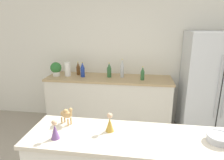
{
  "coord_description": "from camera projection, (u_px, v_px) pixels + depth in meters",
  "views": [
    {
      "loc": [
        0.14,
        -0.96,
        1.88
      ],
      "look_at": [
        -0.21,
        1.42,
        1.18
      ],
      "focal_mm": 32.0,
      "sensor_mm": 36.0,
      "label": 1
    }
  ],
  "objects": [
    {
      "name": "back_bottle_4",
      "position": [
        143.0,
        74.0,
        3.35
      ],
      "size": [
        0.06,
        0.06,
        0.23
      ],
      "color": "#2D6033",
      "rests_on": "back_counter"
    },
    {
      "name": "potted_plant",
      "position": [
        56.0,
        69.0,
        3.59
      ],
      "size": [
        0.2,
        0.2,
        0.25
      ],
      "color": "silver",
      "rests_on": "back_counter"
    },
    {
      "name": "wall_back",
      "position": [
        134.0,
        56.0,
        3.69
      ],
      "size": [
        8.0,
        0.06,
        2.55
      ],
      "color": "silver",
      "rests_on": "ground_plane"
    },
    {
      "name": "back_bottle_2",
      "position": [
        83.0,
        70.0,
        3.53
      ],
      "size": [
        0.07,
        0.07,
        0.27
      ],
      "color": "navy",
      "rests_on": "back_counter"
    },
    {
      "name": "refrigerator",
      "position": [
        213.0,
        86.0,
        3.25
      ],
      "size": [
        0.95,
        0.71,
        1.75
      ],
      "color": "silver",
      "rests_on": "ground_plane"
    },
    {
      "name": "paper_towel_roll",
      "position": [
        68.0,
        69.0,
        3.59
      ],
      "size": [
        0.11,
        0.11,
        0.24
      ],
      "color": "white",
      "rests_on": "back_counter"
    },
    {
      "name": "back_bottle_1",
      "position": [
        109.0,
        70.0,
        3.51
      ],
      "size": [
        0.08,
        0.08,
        0.26
      ],
      "color": "#2D6033",
      "rests_on": "back_counter"
    },
    {
      "name": "camel_figurine",
      "position": [
        66.0,
        114.0,
        1.76
      ],
      "size": [
        0.14,
        0.1,
        0.17
      ],
      "color": "tan",
      "rests_on": "bar_counter"
    },
    {
      "name": "fruit_bowl",
      "position": [
        219.0,
        138.0,
        1.51
      ],
      "size": [
        0.19,
        0.19,
        0.06
      ],
      "color": "#B7BABF",
      "rests_on": "bar_counter"
    },
    {
      "name": "wise_man_figurine_blue",
      "position": [
        110.0,
        123.0,
        1.65
      ],
      "size": [
        0.07,
        0.07,
        0.16
      ],
      "color": "#B28933",
      "rests_on": "bar_counter"
    },
    {
      "name": "back_bottle_0",
      "position": [
        122.0,
        69.0,
        3.49
      ],
      "size": [
        0.06,
        0.06,
        0.33
      ],
      "color": "#B2B7BC",
      "rests_on": "back_counter"
    },
    {
      "name": "back_bottle_3",
      "position": [
        78.0,
        69.0,
        3.67
      ],
      "size": [
        0.07,
        0.07,
        0.24
      ],
      "color": "brown",
      "rests_on": "back_counter"
    },
    {
      "name": "back_counter",
      "position": [
        109.0,
        102.0,
        3.66
      ],
      "size": [
        2.2,
        0.63,
        0.94
      ],
      "color": "silver",
      "rests_on": "ground_plane"
    },
    {
      "name": "wise_man_figurine_crimson",
      "position": [
        55.0,
        131.0,
        1.54
      ],
      "size": [
        0.07,
        0.07,
        0.16
      ],
      "color": "#6B4784",
      "rests_on": "bar_counter"
    }
  ]
}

